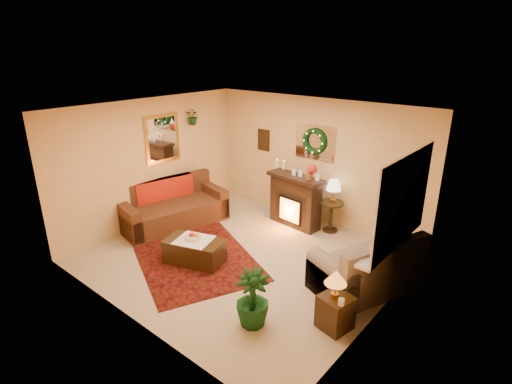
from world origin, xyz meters
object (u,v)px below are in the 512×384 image
Objects in this scene: loveseat at (366,264)px; coffee_table at (194,251)px; side_table_round at (331,216)px; end_table_square at (335,310)px; sofa at (173,206)px; fireplace at (295,200)px.

loveseat is 1.61× the size of coffee_table.
end_table_square is at bearing -58.94° from side_table_round.
loveseat reaches higher than coffee_table.
loveseat is 2.87m from coffee_table.
side_table_round is at bearing 46.80° from sofa.
side_table_round is 2.99m from end_table_square.
sofa is 3.25m from side_table_round.
fireplace reaches higher than sofa.
side_table_round is (-1.43, 1.43, -0.09)m from loveseat.
end_table_square is 0.48× the size of coffee_table.
fireplace is 1.77× the size of side_table_round.
end_table_square is (1.54, -2.56, -0.05)m from side_table_round.
sofa is 1.68m from coffee_table.
coffee_table is (-2.61, -1.18, -0.21)m from loveseat.
fireplace is at bearing 172.46° from loveseat.
fireplace is 2.49m from loveseat.
end_table_square is (4.22, -0.72, -0.16)m from sofa.
sofa is 4.53× the size of end_table_square.
coffee_table is (-1.19, -2.61, -0.12)m from side_table_round.
coffee_table is (1.49, -0.76, -0.22)m from sofa.
fireplace is at bearing 134.12° from end_table_square.
sofa is 4.28m from end_table_square.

